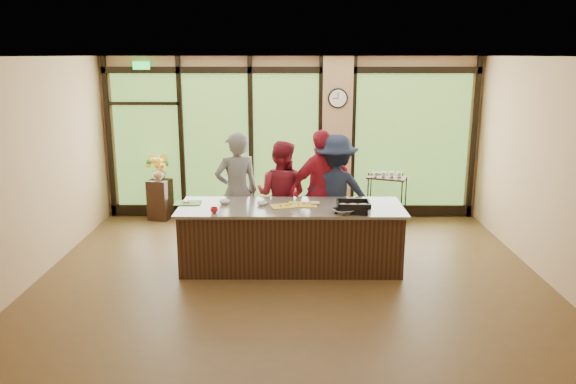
{
  "coord_description": "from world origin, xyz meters",
  "views": [
    {
      "loc": [
        0.01,
        -7.42,
        3.02
      ],
      "look_at": [
        -0.04,
        0.4,
        1.1
      ],
      "focal_mm": 35.0,
      "sensor_mm": 36.0,
      "label": 1
    }
  ],
  "objects_px": {
    "roasting_pan": "(353,209)",
    "bar_cart": "(387,192)",
    "cook_left": "(237,192)",
    "cook_right": "(335,193)",
    "flower_stand": "(160,199)",
    "island_base": "(291,238)"
  },
  "relations": [
    {
      "from": "cook_right",
      "to": "flower_stand",
      "type": "bearing_deg",
      "value": -26.79
    },
    {
      "from": "cook_left",
      "to": "bar_cart",
      "type": "height_order",
      "value": "cook_left"
    },
    {
      "from": "cook_left",
      "to": "roasting_pan",
      "type": "height_order",
      "value": "cook_left"
    },
    {
      "from": "roasting_pan",
      "to": "cook_right",
      "type": "bearing_deg",
      "value": 114.37
    },
    {
      "from": "island_base",
      "to": "cook_right",
      "type": "xyz_separation_m",
      "value": [
        0.69,
        0.77,
        0.48
      ]
    },
    {
      "from": "cook_right",
      "to": "roasting_pan",
      "type": "distance_m",
      "value": 1.08
    },
    {
      "from": "flower_stand",
      "to": "island_base",
      "type": "bearing_deg",
      "value": -31.19
    },
    {
      "from": "cook_left",
      "to": "flower_stand",
      "type": "bearing_deg",
      "value": -65.59
    },
    {
      "from": "island_base",
      "to": "roasting_pan",
      "type": "xyz_separation_m",
      "value": [
        0.86,
        -0.3,
        0.52
      ]
    },
    {
      "from": "cook_right",
      "to": "flower_stand",
      "type": "relative_size",
      "value": 2.44
    },
    {
      "from": "cook_right",
      "to": "roasting_pan",
      "type": "relative_size",
      "value": 4.13
    },
    {
      "from": "cook_right",
      "to": "cook_left",
      "type": "bearing_deg",
      "value": 2.52
    },
    {
      "from": "roasting_pan",
      "to": "bar_cart",
      "type": "relative_size",
      "value": 0.47
    },
    {
      "from": "cook_left",
      "to": "flower_stand",
      "type": "xyz_separation_m",
      "value": [
        -1.62,
        1.71,
        -0.57
      ]
    },
    {
      "from": "roasting_pan",
      "to": "flower_stand",
      "type": "distance_m",
      "value": 4.34
    },
    {
      "from": "flower_stand",
      "to": "bar_cart",
      "type": "xyz_separation_m",
      "value": [
        4.21,
        -0.18,
        0.19
      ]
    },
    {
      "from": "cook_left",
      "to": "flower_stand",
      "type": "height_order",
      "value": "cook_left"
    },
    {
      "from": "island_base",
      "to": "cook_left",
      "type": "height_order",
      "value": "cook_left"
    },
    {
      "from": "cook_right",
      "to": "bar_cart",
      "type": "bearing_deg",
      "value": -124.1
    },
    {
      "from": "island_base",
      "to": "cook_right",
      "type": "bearing_deg",
      "value": 48.17
    },
    {
      "from": "cook_right",
      "to": "bar_cart",
      "type": "height_order",
      "value": "cook_right"
    },
    {
      "from": "roasting_pan",
      "to": "flower_stand",
      "type": "relative_size",
      "value": 0.59
    }
  ]
}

